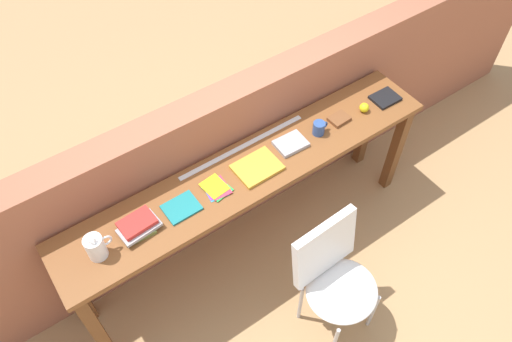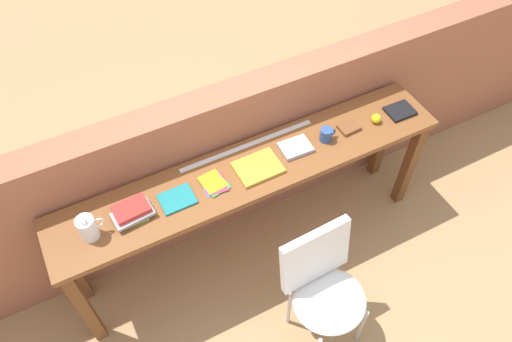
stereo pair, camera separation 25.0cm
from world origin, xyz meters
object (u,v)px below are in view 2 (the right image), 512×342
at_px(pitcher_white, 88,228).
at_px(sports_ball_small, 376,119).
at_px(chair_white_moulded, 324,285).
at_px(mug, 326,135).
at_px(book_open_centre, 258,167).
at_px(book_repair_rightmost, 400,111).
at_px(leather_journal_brown, 349,127).
at_px(book_stack_leftmost, 132,213).
at_px(magazine_cycling, 177,199).
at_px(pamphlet_pile_colourful, 214,184).

xyz_separation_m(pitcher_white, sports_ball_small, (1.87, -0.00, -0.05)).
relative_size(chair_white_moulded, mug, 8.10).
relative_size(book_open_centre, book_repair_rightmost, 1.50).
bearing_deg(leather_journal_brown, book_stack_leftmost, 177.63).
bearing_deg(book_repair_rightmost, sports_ball_small, -177.96).
bearing_deg(chair_white_moulded, book_open_centre, 95.96).
bearing_deg(sports_ball_small, book_stack_leftmost, 179.32).
height_order(book_stack_leftmost, book_repair_rightmost, book_stack_leftmost).
bearing_deg(chair_white_moulded, leather_journal_brown, 50.56).
distance_m(pitcher_white, book_open_centre, 1.02).
bearing_deg(leather_journal_brown, book_open_centre, 179.44).
xyz_separation_m(book_stack_leftmost, book_repair_rightmost, (1.83, -0.02, -0.03)).
xyz_separation_m(mug, sports_ball_small, (0.37, -0.02, -0.01)).
bearing_deg(magazine_cycling, book_stack_leftmost, 177.47).
distance_m(pitcher_white, mug, 1.50).
distance_m(mug, leather_journal_brown, 0.19).
bearing_deg(mug, chair_white_moulded, -120.12).
bearing_deg(book_open_centre, leather_journal_brown, 1.36).
bearing_deg(mug, magazine_cycling, -179.60).
relative_size(pamphlet_pile_colourful, sports_ball_small, 2.86).
bearing_deg(book_open_centre, mug, 0.92).
height_order(pamphlet_pile_colourful, sports_ball_small, sports_ball_small).
bearing_deg(chair_white_moulded, sports_ball_small, 41.58).
bearing_deg(pitcher_white, pamphlet_pile_colourful, 1.15).
height_order(chair_white_moulded, pamphlet_pile_colourful, pamphlet_pile_colourful).
relative_size(pitcher_white, pamphlet_pile_colourful, 1.01).
height_order(book_open_centre, book_repair_rightmost, book_open_centre).
relative_size(chair_white_moulded, magazine_cycling, 4.57).
height_order(magazine_cycling, leather_journal_brown, leather_journal_brown).
bearing_deg(pitcher_white, sports_ball_small, -0.07).
height_order(mug, sports_ball_small, mug).
distance_m(magazine_cycling, book_repair_rightmost, 1.57).
height_order(pitcher_white, magazine_cycling, pitcher_white).
xyz_separation_m(book_stack_leftmost, mug, (1.27, -0.00, 0.01)).
bearing_deg(book_open_centre, book_repair_rightmost, -0.93).
height_order(book_open_centre, mug, mug).
height_order(magazine_cycling, book_repair_rightmost, book_repair_rightmost).
bearing_deg(mug, sports_ball_small, -2.90).
relative_size(pitcher_white, book_stack_leftmost, 0.79).
relative_size(book_stack_leftmost, mug, 2.12).
xyz_separation_m(pamphlet_pile_colourful, book_repair_rightmost, (1.34, -0.01, 0.00)).
relative_size(book_stack_leftmost, sports_ball_small, 3.66).
bearing_deg(chair_white_moulded, pitcher_white, 147.34).
bearing_deg(sports_ball_small, pamphlet_pile_colourful, 179.15).
distance_m(chair_white_moulded, sports_ball_small, 1.12).
distance_m(pitcher_white, sports_ball_small, 1.87).
relative_size(pamphlet_pile_colourful, book_open_centre, 0.68).
bearing_deg(pitcher_white, chair_white_moulded, -32.66).
distance_m(chair_white_moulded, book_open_centre, 0.79).
height_order(pamphlet_pile_colourful, leather_journal_brown, leather_journal_brown).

